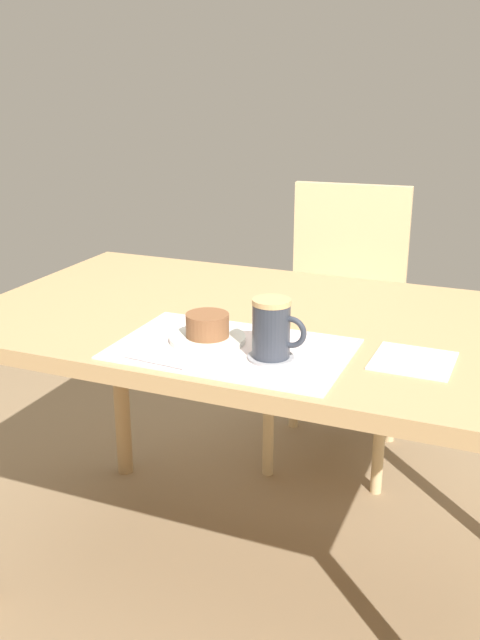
% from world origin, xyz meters
% --- Properties ---
extents(ground_plane, '(4.40, 4.40, 0.02)m').
position_xyz_m(ground_plane, '(0.00, 0.00, -0.01)').
color(ground_plane, '#846B4C').
extents(dining_table, '(1.33, 0.78, 0.73)m').
position_xyz_m(dining_table, '(0.00, 0.00, 0.66)').
color(dining_table, tan).
rests_on(dining_table, ground_plane).
extents(wooden_chair, '(0.45, 0.45, 0.91)m').
position_xyz_m(wooden_chair, '(-0.01, 0.77, 0.50)').
color(wooden_chair, '#D1B27F').
rests_on(wooden_chair, ground_plane).
extents(placemat, '(0.46, 0.30, 0.00)m').
position_xyz_m(placemat, '(0.01, -0.22, 0.73)').
color(placemat, silver).
rests_on(placemat, dining_table).
extents(pastry_plate, '(0.15, 0.15, 0.01)m').
position_xyz_m(pastry_plate, '(-0.05, -0.21, 0.74)').
color(pastry_plate, silver).
rests_on(pastry_plate, placemat).
extents(pastry, '(0.09, 0.09, 0.05)m').
position_xyz_m(pastry, '(-0.05, -0.21, 0.77)').
color(pastry, brown).
rests_on(pastry, pastry_plate).
extents(coffee_coaster, '(0.09, 0.09, 0.00)m').
position_xyz_m(coffee_coaster, '(0.10, -0.24, 0.74)').
color(coffee_coaster, '#99999E').
rests_on(coffee_coaster, placemat).
extents(coffee_mug, '(0.11, 0.07, 0.11)m').
position_xyz_m(coffee_mug, '(0.11, -0.24, 0.80)').
color(coffee_mug, '#2D333D').
rests_on(coffee_mug, coffee_coaster).
extents(teaspoon, '(0.13, 0.02, 0.01)m').
position_xyz_m(teaspoon, '(-0.09, -0.35, 0.74)').
color(teaspoon, silver).
rests_on(teaspoon, placemat).
extents(paper_napkin, '(0.15, 0.15, 0.00)m').
position_xyz_m(paper_napkin, '(0.36, -0.15, 0.73)').
color(paper_napkin, silver).
rests_on(paper_napkin, dining_table).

